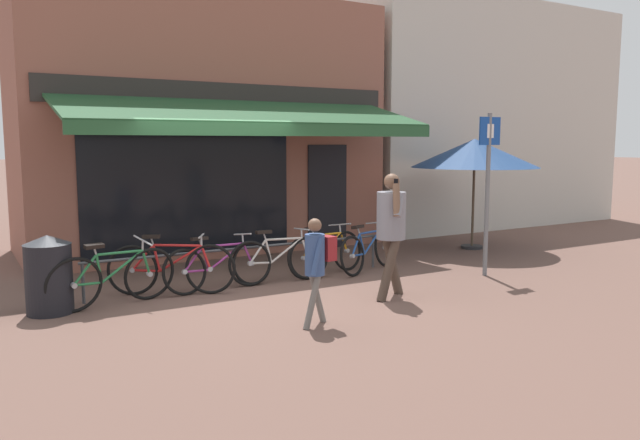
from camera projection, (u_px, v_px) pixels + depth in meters
ground_plane at (252, 297)px, 8.71m from camera, size 160.00×160.00×0.00m
shop_front at (201, 126)px, 12.68m from camera, size 7.01×4.88×4.96m
neighbour_building at (461, 118)px, 16.96m from camera, size 7.82×4.00×5.61m
bike_rack_rail at (246, 252)px, 9.53m from camera, size 4.87×0.04×0.57m
bicycle_green at (113, 278)px, 8.16m from camera, size 1.76×0.51×0.90m
bicycle_red at (171, 268)px, 8.83m from camera, size 1.65×0.89×0.86m
bicycle_purple at (219, 266)px, 9.12m from camera, size 1.77×0.52×0.83m
bicycle_silver at (280, 259)px, 9.58m from camera, size 1.68×0.52×0.84m
bicycle_orange at (326, 253)px, 10.18m from camera, size 1.65×0.66×0.84m
bicycle_blue at (369, 250)px, 10.45m from camera, size 1.62×0.85×0.83m
pedestrian_adult at (391, 222)px, 8.58m from camera, size 0.60×0.67×1.75m
pedestrian_child at (317, 258)px, 7.29m from camera, size 0.48×0.41×1.29m
litter_bin at (49, 274)px, 7.84m from camera, size 0.58×0.58×1.00m
parking_sign at (488, 178)px, 9.95m from camera, size 0.44×0.07×2.61m
cafe_parasol at (475, 153)px, 12.48m from camera, size 2.54×2.54×2.22m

